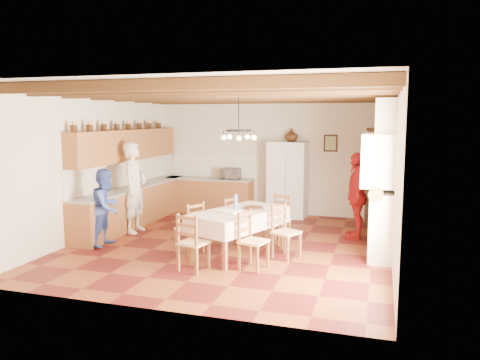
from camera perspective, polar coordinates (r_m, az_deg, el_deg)
name	(u,v)px	position (r m, az deg, el deg)	size (l,w,h in m)	color
floor	(231,245)	(9.25, -1.14, -7.97)	(6.00, 6.50, 0.02)	#4E1412
ceiling	(230,89)	(8.93, -1.20, 11.04)	(6.00, 6.50, 0.02)	silver
wall_back	(270,156)	(12.09, 3.63, 2.97)	(6.00, 0.02, 3.00)	beige
wall_front	(150,196)	(5.98, -10.90, -1.91)	(6.00, 0.02, 3.00)	beige
wall_left	(95,164)	(10.30, -17.31, 1.83)	(0.02, 6.50, 3.00)	beige
wall_right	(396,174)	(8.53, 18.43, 0.66)	(0.02, 6.50, 3.00)	beige
ceiling_beams	(230,94)	(8.92, -1.19, 10.40)	(6.00, 6.30, 0.16)	#3B2713
lower_cabinets_left	(134,206)	(11.17, -12.75, -3.13)	(0.60, 4.30, 0.86)	brown
lower_cabinets_back	(209,196)	(12.38, -3.75, -1.92)	(2.30, 0.60, 0.86)	brown
countertop_left	(134,187)	(11.09, -12.82, -0.85)	(0.62, 4.30, 0.04)	gray
countertop_back	(209,179)	(12.31, -3.77, 0.15)	(2.34, 0.62, 0.04)	gray
backsplash_left	(122,173)	(11.20, -14.13, 0.84)	(0.03, 4.30, 0.60)	white
backsplash_back	(213,166)	(12.54, -3.32, 1.76)	(2.30, 0.03, 0.60)	white
upper_cabinets	(128,145)	(11.06, -13.53, 4.16)	(0.35, 4.20, 0.70)	brown
fireplace	(378,178)	(8.74, 16.47, 0.23)	(0.56, 1.60, 2.80)	beige
wall_picture	(331,143)	(11.78, 10.99, 4.43)	(0.34, 0.03, 0.42)	black
refrigerator	(289,179)	(11.82, 5.95, 0.11)	(0.94, 0.77, 1.88)	white
hutch	(380,179)	(10.81, 16.68, 0.09)	(0.52, 1.23, 2.24)	#331B0D
dining_table	(239,215)	(8.44, -0.17, -4.30)	(1.58, 2.09, 0.82)	beige
chandelier	(239,131)	(8.26, -0.17, 6.05)	(0.47, 0.47, 0.03)	black
chair_left_near	(190,227)	(8.65, -6.17, -5.77)	(0.42, 0.40, 0.96)	brown
chair_left_far	(223,220)	(9.22, -2.06, -4.89)	(0.42, 0.40, 0.96)	brown
chair_right_near	(254,240)	(7.73, 1.66, -7.36)	(0.42, 0.40, 0.96)	brown
chair_right_far	(286,231)	(8.35, 5.66, -6.24)	(0.42, 0.40, 0.96)	brown
chair_end_near	(193,242)	(7.68, -5.70, -7.48)	(0.42, 0.40, 0.96)	brown
chair_end_far	(277,219)	(9.36, 4.51, -4.72)	(0.42, 0.40, 0.96)	brown
person_man	(135,187)	(10.34, -12.72, -0.87)	(0.72, 0.47, 1.97)	silver
person_woman_blue	(107,207)	(9.42, -15.96, -3.22)	(0.73, 0.57, 1.51)	#3851AB
person_woman_red	(357,196)	(9.87, 14.06, -1.86)	(1.04, 0.43, 1.78)	#A61618
microwave	(231,174)	(12.10, -1.15, 0.78)	(0.49, 0.33, 0.27)	silver
fridge_vase	(291,135)	(11.71, 6.29, 5.47)	(0.32, 0.32, 0.33)	#331B0D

